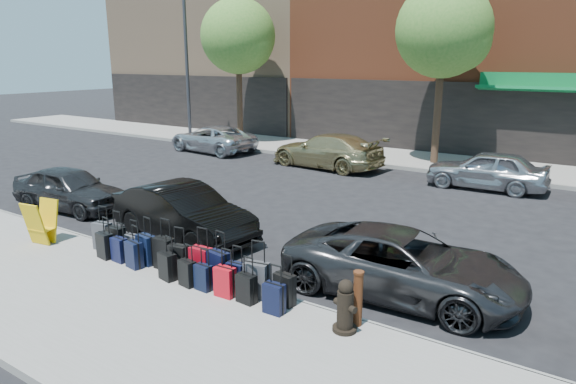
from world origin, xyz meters
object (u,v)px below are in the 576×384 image
Objects in this scene: fire_hydrant at (345,308)px; bollard at (358,298)px; suitcase_front_5 at (179,259)px; display_rack at (41,223)px; car_near_2 at (403,264)px; streetlight at (189,54)px; car_near_1 at (183,213)px; car_far_0 at (212,139)px; tree_center at (447,32)px; tree_left at (240,38)px; car_far_1 at (327,151)px; car_far_2 at (487,170)px; car_near_0 at (70,188)px.

bollard is (0.09, 0.27, 0.08)m from fire_hydrant.
suitcase_front_5 is 4.02m from display_rack.
suitcase_front_5 is 0.22× the size of car_near_2.
streetlight is 19.15m from suitcase_front_5.
streetlight is 21.88m from bollard.
suitcase_front_5 is 2.56m from car_near_1.
fire_hydrant is 0.21× the size of car_near_1.
tree_center is at bearing 110.00° from car_far_0.
streetlight is (-13.44, -0.70, -0.75)m from tree_center.
streetlight is 8.43× the size of bollard.
tree_left reaches higher than car_near_1.
display_rack is 13.41m from car_far_0.
car_near_2 is (3.36, -12.41, -4.78)m from tree_center.
tree_center reaches higher than car_near_1.
car_near_1 is 0.92× the size of car_near_2.
car_far_0 is at bearing 105.45° from display_rack.
suitcase_front_5 is at bearing -164.27° from fire_hydrant.
car_far_1 reaches higher than suitcase_front_5.
car_near_1 is at bearing -46.80° from streetlight.
car_near_2 is at bearing 1.92° from car_far_2.
fire_hydrant is (3.87, -0.15, 0.10)m from suitcase_front_5.
car_far_2 is at bearing 49.33° from display_rack.
car_far_1 reaches higher than bollard.
streetlight is 1.74× the size of car_far_0.
streetlight is at bearing 124.17° from suitcase_front_5.
tree_left and tree_center have the same top height.
car_far_2 is (3.31, 11.42, 0.23)m from suitcase_front_5.
suitcase_front_5 is at bearing -46.84° from streetlight.
tree_center reaches higher than car_far_2.
streetlight is at bearing -166.61° from tree_left.
display_rack is at bearing -139.21° from car_near_0.
bollard is (3.30, -14.20, -4.77)m from tree_center.
car_near_1 is at bearing 123.94° from suitcase_front_5.
tree_center reaches higher than fire_hydrant.
suitcase_front_5 reaches higher than fire_hydrant.
suitcase_front_5 is 0.21× the size of car_far_0.
car_near_1 is at bearing 37.51° from display_rack.
tree_center is (10.50, 0.00, 0.00)m from tree_left.
car_far_0 is at bearing 51.16° from car_near_2.
streetlight is at bearing -116.10° from car_far_0.
car_near_2 reaches higher than suitcase_front_5.
display_rack is at bearing -33.78° from car_far_2.
streetlight reaches higher than suitcase_front_5.
car_near_2 is at bearing -94.89° from car_near_0.
bollard is at bearing 174.88° from car_near_2.
tree_center is 13.72m from car_near_2.
suitcase_front_5 is at bearing 112.29° from car_near_2.
streetlight is 5.50m from car_far_0.
suitcase_front_5 is at bearing 20.60° from car_far_1.
car_near_0 is at bearing 126.72° from display_rack.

